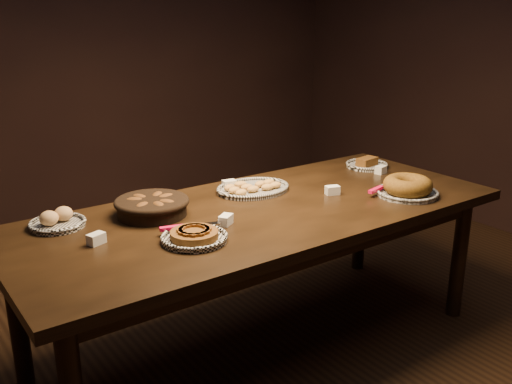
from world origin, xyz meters
TOP-DOWN VIEW (x-y plane):
  - ground at (0.00, 0.00)m, footprint 5.00×5.00m
  - buffet_table at (0.00, 0.00)m, footprint 2.40×1.00m
  - apple_tart_plate at (-0.46, -0.16)m, footprint 0.31×0.28m
  - madeleine_platter at (0.12, 0.25)m, footprint 0.40×0.32m
  - bundt_cake_plate at (0.73, -0.27)m, footprint 0.35×0.32m
  - croissant_basket at (-0.47, 0.22)m, footprint 0.39×0.39m
  - bread_roll_plate at (-0.87, 0.33)m, footprint 0.25×0.25m
  - loaf_plate at (0.96, 0.24)m, footprint 0.25×0.25m
  - tent_cards at (0.07, 0.08)m, footprint 1.81×0.51m

SIDE VIEW (x-z plane):
  - ground at x=0.00m, z-range 0.00..0.00m
  - buffet_table at x=0.00m, z-range 0.30..1.05m
  - madeleine_platter at x=0.12m, z-range 0.74..0.79m
  - loaf_plate at x=0.96m, z-range 0.74..0.80m
  - apple_tart_plate at x=-0.46m, z-range 0.74..0.80m
  - tent_cards at x=0.07m, z-range 0.75..0.79m
  - bread_roll_plate at x=-0.87m, z-range 0.74..0.81m
  - bundt_cake_plate at x=0.73m, z-range 0.74..0.84m
  - croissant_basket at x=-0.47m, z-range 0.76..0.84m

